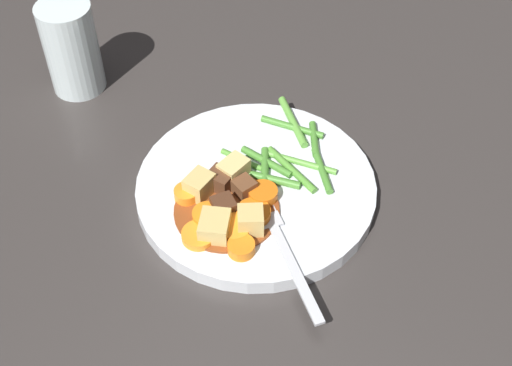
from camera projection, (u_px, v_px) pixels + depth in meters
ground_plane at (256, 194)px, 0.73m from camera, size 3.00×3.00×0.00m
dinner_plate at (256, 189)px, 0.73m from camera, size 0.25×0.25×0.02m
stew_sauce at (231, 213)px, 0.69m from camera, size 0.11×0.11×0.00m
carrot_slice_0 at (235, 229)px, 0.67m from camera, size 0.04×0.04×0.01m
carrot_slice_1 at (254, 214)px, 0.68m from camera, size 0.04×0.04×0.01m
carrot_slice_2 at (263, 194)px, 0.70m from camera, size 0.04×0.04×0.01m
carrot_slice_3 at (197, 234)px, 0.67m from camera, size 0.04×0.04×0.01m
carrot_slice_4 at (208, 217)px, 0.68m from camera, size 0.04×0.04×0.01m
carrot_slice_5 at (187, 195)px, 0.70m from camera, size 0.03×0.03×0.01m
carrot_slice_6 at (241, 248)px, 0.66m from camera, size 0.04×0.04×0.01m
potato_chunk_0 at (234, 171)px, 0.71m from camera, size 0.03×0.02×0.03m
potato_chunk_1 at (200, 186)px, 0.70m from camera, size 0.03×0.02×0.03m
potato_chunk_2 at (215, 227)px, 0.66m from camera, size 0.04×0.04×0.02m
potato_chunk_3 at (251, 221)px, 0.67m from camera, size 0.03×0.03×0.03m
meat_chunk_0 at (245, 189)px, 0.70m from camera, size 0.02×0.02×0.02m
meat_chunk_1 at (221, 181)px, 0.71m from camera, size 0.02×0.03×0.02m
meat_chunk_2 at (224, 208)px, 0.68m from camera, size 0.03×0.03×0.02m
green_bean_0 at (299, 162)px, 0.73m from camera, size 0.03×0.08×0.01m
green_bean_1 at (242, 160)px, 0.74m from camera, size 0.01×0.05×0.01m
green_bean_2 at (292, 127)px, 0.77m from camera, size 0.03×0.07×0.01m
green_bean_3 at (293, 122)px, 0.78m from camera, size 0.05×0.07×0.01m
green_bean_4 at (267, 162)px, 0.73m from camera, size 0.01×0.06×0.01m
green_bean_5 at (314, 139)px, 0.76m from camera, size 0.04×0.04×0.01m
green_bean_6 at (271, 179)px, 0.72m from camera, size 0.03×0.06×0.01m
green_bean_7 at (291, 169)px, 0.73m from camera, size 0.03×0.08×0.01m
green_bean_8 at (266, 173)px, 0.72m from camera, size 0.06×0.05×0.01m
green_bean_9 at (322, 170)px, 0.73m from camera, size 0.05×0.05×0.01m
fork at (281, 244)px, 0.66m from camera, size 0.11×0.16×0.00m
water_glass at (72, 48)px, 0.81m from camera, size 0.06×0.06×0.11m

